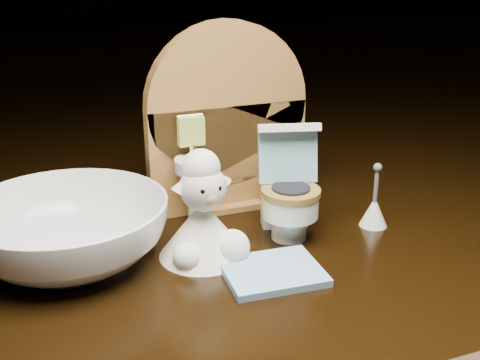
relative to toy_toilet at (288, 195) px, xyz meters
name	(u,v)px	position (x,y,z in m)	size (l,w,h in m)	color
backdrop_panel	(226,129)	(-0.02, 0.06, 0.04)	(0.13, 0.05, 0.15)	#A26D31
toy_toilet	(288,195)	(0.00, 0.00, 0.00)	(0.05, 0.06, 0.08)	white
bath_mat	(272,272)	(-0.04, -0.05, -0.03)	(0.06, 0.05, 0.00)	#7AADC2
toilet_brush	(374,209)	(0.07, -0.01, -0.02)	(0.02, 0.02, 0.05)	white
plush_lamb	(204,220)	(-0.07, -0.01, 0.00)	(0.06, 0.06, 0.08)	white
ceramic_bowl	(68,232)	(-0.16, 0.01, -0.01)	(0.14, 0.14, 0.04)	white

